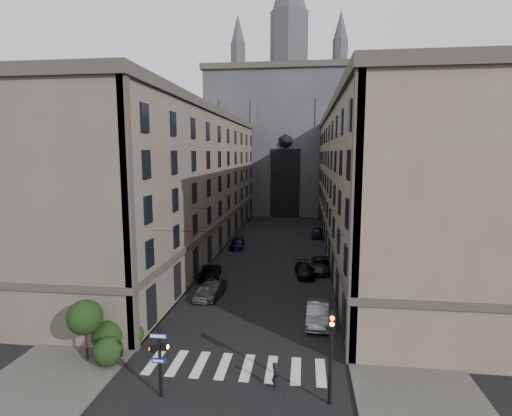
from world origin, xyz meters
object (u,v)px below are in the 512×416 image
at_px(car_right_near, 318,313).
at_px(pedestrian, 275,375).
at_px(pedestrian_signal_left, 160,356).
at_px(car_right_midnear, 322,265).
at_px(car_left_midfar, 210,272).
at_px(car_right_far, 318,233).
at_px(car_right_midfar, 305,270).
at_px(car_left_near, 205,292).
at_px(gothic_tower, 288,132).
at_px(traffic_light_right, 331,346).
at_px(car_left_far, 237,243).
at_px(car_left_midnear, 212,289).

height_order(car_right_near, pedestrian, car_right_near).
bearing_deg(pedestrian_signal_left, car_right_midnear, 68.62).
bearing_deg(car_left_midfar, pedestrian_signal_left, -91.08).
bearing_deg(pedestrian_signal_left, car_right_far, 77.24).
height_order(car_right_midfar, car_right_far, car_right_far).
bearing_deg(car_right_near, car_left_near, 160.36).
height_order(gothic_tower, car_left_midfar, gothic_tower).
height_order(gothic_tower, pedestrian, gothic_tower).
height_order(pedestrian_signal_left, car_right_midfar, pedestrian_signal_left).
bearing_deg(car_left_midfar, car_right_far, 54.55).
xyz_separation_m(traffic_light_right, pedestrian, (-2.97, 1.08, -2.50)).
distance_m(gothic_tower, car_right_near, 65.31).
distance_m(car_left_far, car_right_near, 25.95).
relative_size(car_left_near, car_right_midfar, 0.84).
bearing_deg(pedestrian_signal_left, pedestrian, 13.71).
height_order(pedestrian_signal_left, traffic_light_right, traffic_light_right).
relative_size(traffic_light_right, pedestrian, 3.31).
xyz_separation_m(car_left_midfar, car_left_far, (0.58, 13.78, 0.02)).
bearing_deg(car_left_midfar, car_right_midfar, 4.08).
xyz_separation_m(traffic_light_right, car_right_far, (0.60, 42.49, -2.53)).
distance_m(car_right_near, car_right_midnear, 14.02).
distance_m(pedestrian_signal_left, car_right_far, 44.03).
relative_size(car_left_midnear, car_left_midfar, 0.95).
xyz_separation_m(gothic_tower, pedestrian_signal_left, (-3.51, -73.46, -15.48)).
xyz_separation_m(car_right_near, pedestrian, (-2.64, -9.12, -0.02)).
height_order(car_left_near, car_left_midfar, car_left_near).
xyz_separation_m(pedestrian_signal_left, car_left_midnear, (-0.69, 15.19, -1.60)).
bearing_deg(car_right_midnear, car_right_far, 93.19).
bearing_deg(pedestrian_signal_left, traffic_light_right, 2.64).
xyz_separation_m(car_left_far, car_right_midnear, (11.29, -9.76, 0.10)).
relative_size(traffic_light_right, car_right_far, 1.17).
relative_size(car_left_near, car_left_midfar, 0.83).
relative_size(gothic_tower, car_left_midnear, 13.31).
bearing_deg(pedestrian_signal_left, car_left_far, 92.76).
bearing_deg(pedestrian, car_right_far, -29.39).
bearing_deg(car_left_far, gothic_tower, 78.16).
height_order(car_left_midfar, car_right_near, car_right_near).
bearing_deg(car_left_far, car_right_midfar, -55.80).
bearing_deg(car_left_near, car_right_midfar, 42.52).
xyz_separation_m(traffic_light_right, car_left_midnear, (-9.80, 14.77, -2.57)).
distance_m(car_left_midnear, car_left_far, 19.21).
bearing_deg(traffic_light_right, pedestrian, 160.03).
distance_m(car_right_midfar, car_right_far, 20.42).
relative_size(car_right_midnear, car_right_midfar, 1.20).
height_order(gothic_tower, car_right_near, gothic_tower).
bearing_deg(car_right_midnear, car_left_midfar, -157.84).
bearing_deg(car_right_midnear, traffic_light_right, -87.79).
bearing_deg(gothic_tower, car_right_far, -78.53).
bearing_deg(car_right_midfar, traffic_light_right, -94.11).
bearing_deg(car_left_near, car_right_near, -20.84).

